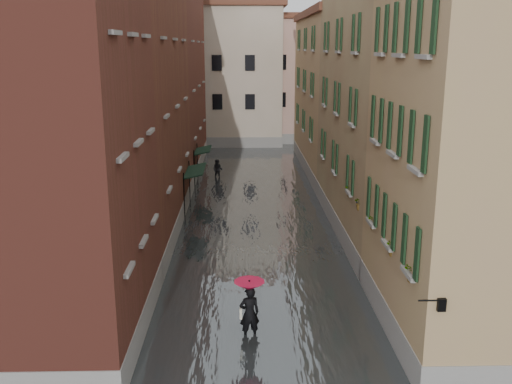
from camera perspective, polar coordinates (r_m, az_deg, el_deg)
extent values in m
plane|color=#5A5A5C|center=(21.58, 0.75, -11.59)|extent=(120.00, 120.00, 0.00)
cube|color=#494E50|center=(33.72, -0.08, -1.73)|extent=(10.00, 60.00, 0.20)
cube|color=brown|center=(18.71, -20.96, 4.36)|extent=(6.00, 8.00, 13.00)
cube|color=brown|center=(29.24, -13.87, 7.68)|extent=(6.00, 14.00, 12.50)
cube|color=brown|center=(43.90, -9.77, 10.97)|extent=(6.00, 16.00, 14.00)
cube|color=tan|center=(19.39, 22.20, 2.31)|extent=(6.00, 8.00, 11.50)
cube|color=#9C8D5E|center=(29.57, 13.94, 8.23)|extent=(6.00, 14.00, 13.00)
cube|color=tan|center=(44.23, 8.81, 9.40)|extent=(6.00, 16.00, 11.50)
cube|color=beige|center=(57.51, -3.73, 11.39)|extent=(12.00, 9.00, 13.00)
cube|color=#CA9E8E|center=(59.87, 5.16, 11.00)|extent=(10.00, 9.00, 12.00)
cube|color=black|center=(32.79, -6.10, 2.14)|extent=(1.09, 3.36, 0.31)
cylinder|color=black|center=(31.48, -7.19, -0.56)|extent=(0.06, 0.06, 2.80)
cylinder|color=black|center=(34.72, -6.66, 0.87)|extent=(0.06, 0.06, 2.80)
cube|color=black|center=(39.29, -5.34, 4.19)|extent=(1.09, 2.68, 0.31)
cylinder|color=black|center=(38.23, -6.18, 2.13)|extent=(0.06, 0.06, 2.80)
cylinder|color=black|center=(40.85, -5.88, 2.93)|extent=(0.06, 0.06, 2.80)
cylinder|color=black|center=(15.57, 16.97, -10.34)|extent=(0.60, 0.05, 0.05)
cube|color=black|center=(15.71, 18.00, -10.60)|extent=(0.22, 0.22, 0.35)
cube|color=beige|center=(15.71, 18.00, -10.60)|extent=(0.14, 0.14, 0.24)
cube|color=brown|center=(17.03, 15.48, -7.87)|extent=(0.22, 0.85, 0.18)
imported|color=#265926|center=(16.88, 15.57, -6.55)|extent=(0.59, 0.51, 0.66)
cube|color=brown|center=(18.86, 13.71, -5.55)|extent=(0.22, 0.85, 0.18)
imported|color=#265926|center=(18.73, 13.79, -4.34)|extent=(0.59, 0.51, 0.66)
cube|color=brown|center=(21.38, 11.85, -3.07)|extent=(0.22, 0.85, 0.18)
imported|color=#265926|center=(21.26, 11.91, -1.99)|extent=(0.59, 0.51, 0.66)
cube|color=brown|center=(23.74, 10.49, -1.25)|extent=(0.22, 0.85, 0.18)
imported|color=#265926|center=(23.63, 10.53, -0.27)|extent=(0.59, 0.51, 0.66)
cube|color=brown|center=(25.86, 9.49, 0.08)|extent=(0.22, 0.85, 0.18)
imported|color=#265926|center=(25.76, 9.53, 0.98)|extent=(0.59, 0.51, 0.66)
imported|color=black|center=(19.14, -0.67, -12.04)|extent=(0.77, 0.60, 1.87)
cube|color=beige|center=(19.17, -1.52, -11.93)|extent=(0.08, 0.30, 0.38)
cylinder|color=black|center=(18.95, -0.67, -10.91)|extent=(0.02, 0.02, 1.00)
cone|color=red|center=(18.72, -0.67, -9.33)|extent=(1.02, 1.02, 0.28)
imported|color=black|center=(41.44, -3.86, 2.23)|extent=(0.86, 0.74, 1.52)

